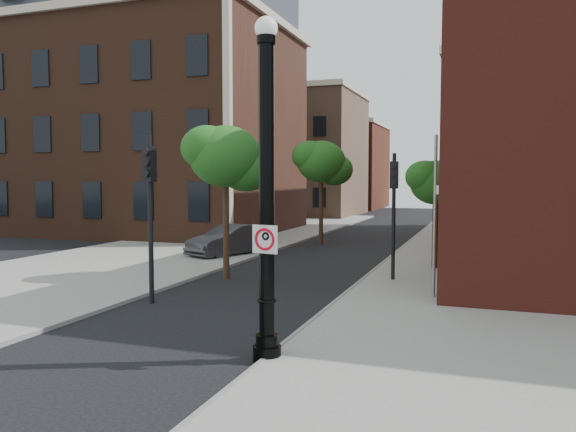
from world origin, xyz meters
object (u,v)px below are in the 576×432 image
at_px(parked_car, 231,240).
at_px(traffic_signal_left, 150,191).
at_px(no_parking_sign, 265,239).
at_px(traffic_signal_right, 394,196).
at_px(lamppost, 267,205).

xyz_separation_m(parked_car, traffic_signal_left, (2.16, -10.24, 2.68)).
bearing_deg(traffic_signal_left, parked_car, 107.47).
height_order(no_parking_sign, traffic_signal_right, traffic_signal_right).
bearing_deg(traffic_signal_left, lamppost, -30.04).
height_order(lamppost, traffic_signal_right, lamppost).
distance_m(lamppost, traffic_signal_left, 6.58).
relative_size(no_parking_sign, traffic_signal_left, 0.11).
relative_size(parked_car, traffic_signal_right, 0.98).
distance_m(traffic_signal_left, traffic_signal_right, 8.73).
bearing_deg(lamppost, traffic_signal_right, 83.57).
height_order(lamppost, traffic_signal_left, lamppost).
relative_size(no_parking_sign, traffic_signal_right, 0.12).
bearing_deg(traffic_signal_right, no_parking_sign, -100.31).
relative_size(lamppost, parked_car, 1.53).
xyz_separation_m(traffic_signal_left, traffic_signal_right, (6.45, 5.89, -0.25)).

